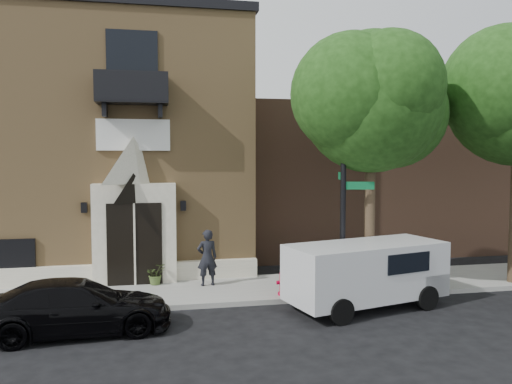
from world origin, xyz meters
TOP-DOWN VIEW (x-y plane):
  - ground at (0.00, 0.00)m, footprint 120.00×120.00m
  - sidewalk at (1.00, 1.50)m, footprint 42.00×3.00m
  - church at (-2.99, 7.95)m, footprint 12.20×11.01m
  - neighbour_building at (12.00, 9.00)m, footprint 18.00×8.00m
  - street_tree_left at (6.03, 0.35)m, footprint 4.97×4.38m
  - black_sedan at (-2.20, -1.32)m, footprint 4.54×2.11m
  - cargo_van at (5.52, -0.78)m, footprint 4.75×2.81m
  - street_sign at (5.08, 0.23)m, footprint 0.97×1.11m
  - fire_hydrant at (3.32, 0.41)m, footprint 0.42×0.34m
  - dumpster at (5.58, 0.78)m, footprint 1.97×1.31m
  - planter at (-0.36, 2.38)m, footprint 0.74×0.68m
  - pedestrian_near at (1.23, 1.94)m, footprint 0.70×0.51m

SIDE VIEW (x-z plane):
  - ground at x=0.00m, z-range 0.00..0.00m
  - sidewalk at x=1.00m, z-range 0.00..0.15m
  - planter at x=-0.36m, z-range 0.15..0.83m
  - fire_hydrant at x=3.32m, z-range 0.14..0.88m
  - black_sedan at x=-2.20m, z-range 0.00..1.28m
  - dumpster at x=5.58m, z-range 0.16..1.36m
  - cargo_van at x=5.52m, z-range 0.11..1.93m
  - pedestrian_near at x=1.23m, z-range 0.15..1.92m
  - neighbour_building at x=12.00m, z-range 0.00..6.40m
  - street_sign at x=5.08m, z-range 0.17..6.38m
  - church at x=-2.99m, z-range -0.02..9.28m
  - street_tree_left at x=6.03m, z-range 1.98..9.75m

